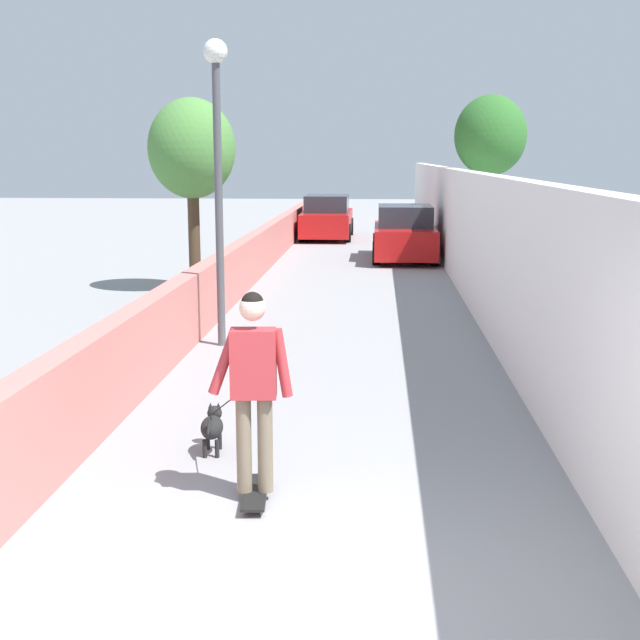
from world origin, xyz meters
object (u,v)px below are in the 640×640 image
skateboard (255,493)px  person_skateboarder (254,376)px  tree_right_far (490,137)px  car_near (405,235)px  dog (213,426)px  car_far (327,218)px  tree_left_near (192,150)px  lamp_post (217,141)px

skateboard → person_skateboarder: 1.03m
tree_right_far → car_near: size_ratio=1.13×
dog → tree_right_far: bearing=-16.3°
dog → car_far: bearing=0.5°
skateboard → person_skateboarder: person_skateboarder is taller
tree_right_far → person_skateboarder: 17.80m
dog → skateboard: bearing=-153.0°
tree_right_far → car_far: 8.53m
tree_left_near → tree_right_far: tree_right_far is taller
tree_left_near → dog: size_ratio=2.82×
person_skateboarder → tree_left_near: bearing=14.6°
person_skateboarder → lamp_post: bearing=13.0°
tree_left_near → skateboard: bearing=-165.4°
skateboard → car_near: 17.46m
tree_right_far → lamp_post: 12.45m
tree_left_near → car_far: bearing=-9.7°
lamp_post → car_far: (17.64, -0.60, -2.40)m
tree_left_near → skateboard: tree_left_near is taller
lamp_post → skateboard: size_ratio=5.65×
lamp_post → car_near: (11.37, -3.18, -2.40)m
lamp_post → car_near: 12.04m
person_skateboarder → car_far: person_skateboarder is taller
tree_left_near → lamp_post: size_ratio=0.90×
tree_left_near → car_far: size_ratio=0.94×
dog → lamp_post: bearing=9.3°
person_skateboarder → car_near: bearing=-5.9°
tree_left_near → dog: tree_left_near is taller
car_far → tree_right_far: bearing=-143.0°
dog → tree_left_near: bearing=13.0°
car_near → car_far: size_ratio=0.92×
skateboard → dog: bearing=27.0°
tree_right_far → dog: size_ratio=3.12×
skateboard → car_far: car_far is taller
skateboard → car_near: bearing=-5.9°
person_skateboarder → car_near: 17.45m
dog → person_skateboarder: bearing=-153.0°
tree_left_near → person_skateboarder: tree_left_near is taller
tree_right_far → skateboard: size_ratio=5.60×
tree_left_near → tree_right_far: size_ratio=0.90×
lamp_post → skateboard: (-5.99, -1.38, -3.05)m
lamp_post → person_skateboarder: lamp_post is taller
dog → car_near: size_ratio=0.36×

